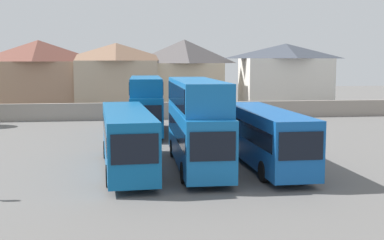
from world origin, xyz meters
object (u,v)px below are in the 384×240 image
bus_5 (194,110)px  house_terrace_centre (117,77)px  house_terrace_right (184,74)px  house_terrace_left (39,76)px  bus_1 (127,136)px  bus_3 (266,135)px  bus_4 (146,102)px  house_terrace_far_right (285,77)px  bus_2 (197,119)px

bus_5 → house_terrace_centre: house_terrace_centre is taller
bus_5 → house_terrace_right: bearing=177.4°
bus_5 → house_terrace_left: bearing=-138.1°
bus_1 → house_terrace_right: 34.05m
bus_5 → bus_3: bearing=10.5°
bus_3 → bus_4: size_ratio=1.07×
bus_4 → bus_3: bearing=25.4°
bus_1 → house_terrace_right: (7.25, 33.17, 2.52)m
bus_4 → house_terrace_far_right: bearing=136.0°
house_terrace_centre → house_terrace_far_right: 20.63m
bus_3 → house_terrace_centre: house_terrace_centre is taller
bus_4 → house_terrace_far_right: size_ratio=0.96×
house_terrace_left → house_terrace_far_right: (29.64, -1.47, -0.18)m
house_terrace_left → bus_2: bearing=-66.8°
bus_1 → bus_4: 14.26m
bus_2 → bus_4: bus_2 is taller
bus_1 → bus_5: size_ratio=1.08×
bus_4 → bus_2: bearing=11.3°
bus_2 → bus_5: (1.76, 13.95, -0.85)m
bus_2 → house_terrace_right: house_terrace_right is taller
house_terrace_far_right → bus_2: bearing=-116.4°
house_terrace_centre → bus_1: bearing=-88.2°
bus_4 → bus_5: size_ratio=0.95×
bus_3 → house_terrace_far_right: (11.61, 31.73, 2.28)m
bus_2 → bus_5: 14.08m
house_terrace_far_right → house_terrace_left: bearing=177.2°
house_terrace_right → house_terrace_centre: bearing=-175.7°
bus_1 → house_terrace_centre: (-1.03, 32.55, 2.27)m
bus_1 → bus_5: bearing=154.5°
house_terrace_centre → bus_5: bearing=-69.9°
bus_3 → bus_5: size_ratio=1.02×
bus_1 → bus_2: bus_2 is taller
bus_1 → house_terrace_left: (-10.07, 32.88, 2.43)m
bus_1 → house_terrace_right: size_ratio=1.29×
bus_3 → house_terrace_left: bearing=-152.3°
bus_1 → house_terrace_left: bearing=-166.2°
house_terrace_left → bus_3: bearing=-61.5°
bus_1 → house_terrace_right: house_terrace_right is taller
bus_5 → house_terrace_centre: bearing=-158.0°
bus_1 → bus_5: 15.18m
house_terrace_centre → house_terrace_right: size_ratio=1.07×
bus_2 → bus_4: (-2.31, 14.04, -0.16)m
bus_3 → house_terrace_left: house_terrace_left is taller
bus_5 → house_terrace_right: size_ratio=1.19×
bus_5 → house_terrace_right: 19.34m
bus_5 → bus_4: bearing=-89.5°
house_terrace_left → house_terrace_far_right: bearing=-2.8°
house_terrace_centre → house_terrace_right: bearing=4.3°
bus_3 → house_terrace_right: (-0.71, 33.50, 2.55)m
bus_1 → house_terrace_far_right: house_terrace_far_right is taller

